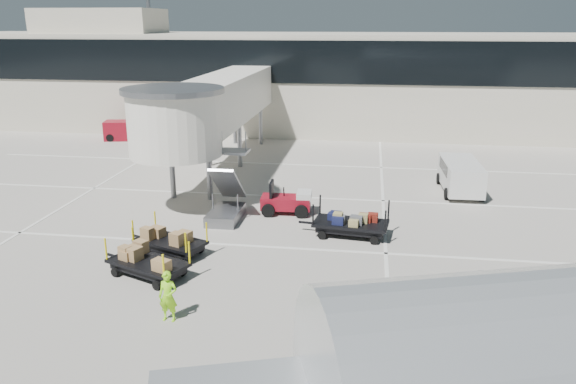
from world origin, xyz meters
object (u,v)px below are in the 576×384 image
box_cart_far (150,263)px  minivan (460,173)px  baggage_tug (287,202)px  ground_worker (168,296)px  box_cart_near (171,241)px  suitcase_cart (352,224)px  belt_loader (130,130)px

box_cart_far → minivan: (12.75, 12.70, 0.49)m
baggage_tug → ground_worker: (-2.16, -10.68, 0.25)m
box_cart_near → ground_worker: (1.74, -5.10, 0.32)m
ground_worker → suitcase_cart: bearing=58.0°
baggage_tug → box_cart_near: bearing=-127.8°
box_cart_far → ground_worker: bearing=-36.0°
belt_loader → suitcase_cart: bearing=-57.6°
box_cart_far → box_cart_near: bearing=111.9°
baggage_tug → belt_loader: size_ratio=0.58×
box_cart_far → belt_loader: 25.93m
minivan → box_cart_far: bearing=-136.7°
baggage_tug → box_cart_far: size_ratio=0.68×
suitcase_cart → minivan: (5.59, 7.58, 0.47)m
baggage_tug → box_cart_near: baggage_tug is taller
suitcase_cart → minivan: size_ratio=0.88×
box_cart_near → belt_loader: bearing=138.9°
baggage_tug → suitcase_cart: bearing=-41.7°
suitcase_cart → box_cart_near: suitcase_cart is taller
box_cart_near → ground_worker: bearing=-49.4°
box_cart_far → ground_worker: ground_worker is taller
box_cart_far → belt_loader: bearing=137.9°
baggage_tug → suitcase_cart: baggage_tug is taller
suitcase_cart → belt_loader: (-18.09, 18.39, 0.19)m
box_cart_far → belt_loader: (-10.93, 23.52, 0.21)m
suitcase_cart → minivan: 9.43m
box_cart_far → ground_worker: (1.78, -2.96, 0.29)m
baggage_tug → minivan: minivan is taller
ground_worker → minivan: 19.12m
box_cart_far → baggage_tug: bearing=86.0°
baggage_tug → suitcase_cart: size_ratio=0.62×
box_cart_near → belt_loader: belt_loader is taller
suitcase_cart → box_cart_near: bearing=-150.3°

